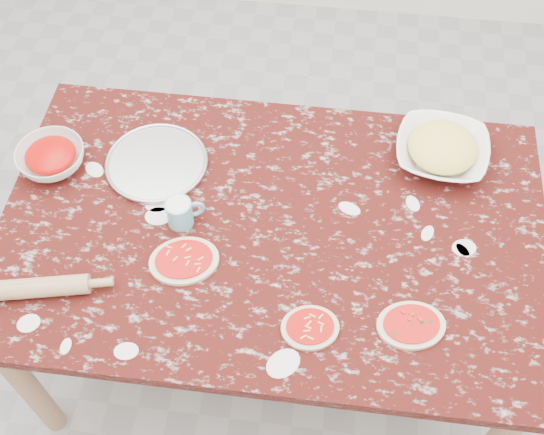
{
  "coord_description": "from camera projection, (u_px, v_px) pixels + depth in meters",
  "views": [
    {
      "loc": [
        0.14,
        -1.08,
        2.36
      ],
      "look_at": [
        0.0,
        0.0,
        0.8
      ],
      "focal_mm": 44.09,
      "sensor_mm": 36.0,
      "label": 1
    }
  ],
  "objects": [
    {
      "name": "worktable",
      "position": [
        272.0,
        243.0,
        2.01
      ],
      "size": [
        1.6,
        1.0,
        0.75
      ],
      "color": "#330C09",
      "rests_on": "ground"
    },
    {
      "name": "pizza_mid",
      "position": [
        310.0,
        328.0,
        1.75
      ],
      "size": [
        0.18,
        0.16,
        0.02
      ],
      "color": "beige",
      "rests_on": "worktable"
    },
    {
      "name": "ground",
      "position": [
        272.0,
        337.0,
        2.56
      ],
      "size": [
        4.0,
        4.0,
        0.0
      ],
      "primitive_type": "plane",
      "color": "gray"
    },
    {
      "name": "rolling_pin",
      "position": [
        38.0,
        288.0,
        1.8
      ],
      "size": [
        0.28,
        0.11,
        0.06
      ],
      "primitive_type": "cylinder",
      "rotation": [
        0.0,
        1.57,
        0.21
      ],
      "color": "tan",
      "rests_on": "worktable"
    },
    {
      "name": "pizza_left",
      "position": [
        184.0,
        261.0,
        1.87
      ],
      "size": [
        0.23,
        0.21,
        0.02
      ],
      "color": "beige",
      "rests_on": "worktable"
    },
    {
      "name": "cheese_bowl",
      "position": [
        441.0,
        151.0,
        2.06
      ],
      "size": [
        0.31,
        0.31,
        0.07
      ],
      "primitive_type": "imported",
      "rotation": [
        0.0,
        0.0,
        -0.11
      ],
      "color": "white",
      "rests_on": "worktable"
    },
    {
      "name": "flour_mug",
      "position": [
        181.0,
        212.0,
        1.92
      ],
      "size": [
        0.11,
        0.08,
        0.09
      ],
      "color": "#62B7CE",
      "rests_on": "worktable"
    },
    {
      "name": "pizza_tray",
      "position": [
        157.0,
        163.0,
        2.07
      ],
      "size": [
        0.39,
        0.39,
        0.01
      ],
      "primitive_type": "cylinder",
      "rotation": [
        0.0,
        0.0,
        0.33
      ],
      "color": "#B2B2B7",
      "rests_on": "worktable"
    },
    {
      "name": "pizza_right",
      "position": [
        411.0,
        325.0,
        1.76
      ],
      "size": [
        0.21,
        0.18,
        0.02
      ],
      "color": "beige",
      "rests_on": "worktable"
    },
    {
      "name": "sauce_bowl",
      "position": [
        52.0,
        158.0,
        2.05
      ],
      "size": [
        0.26,
        0.26,
        0.07
      ],
      "primitive_type": "imported",
      "rotation": [
        0.0,
        0.0,
        0.27
      ],
      "color": "white",
      "rests_on": "worktable"
    }
  ]
}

